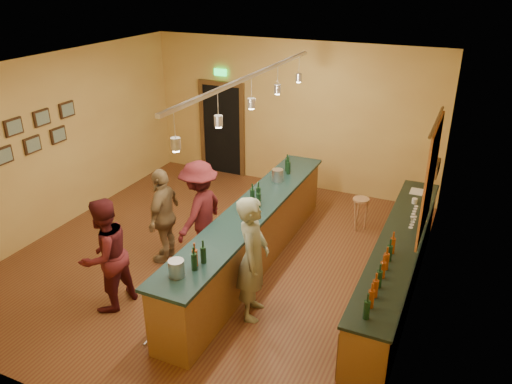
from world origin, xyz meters
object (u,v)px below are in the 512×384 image
at_px(tasting_bar, 252,233).
at_px(bartender, 253,258).
at_px(customer_a, 105,255).
at_px(customer_b, 164,215).
at_px(back_counter, 397,266).
at_px(bar_stool, 361,206).
at_px(customer_c, 200,211).

relative_size(tasting_bar, bartender, 2.78).
relative_size(customer_a, customer_b, 1.04).
height_order(back_counter, bar_stool, back_counter).
height_order(tasting_bar, customer_c, customer_c).
xyz_separation_m(bartender, customer_c, (-1.44, 1.03, -0.05)).
xyz_separation_m(tasting_bar, customer_c, (-0.89, -0.11, 0.26)).
distance_m(back_counter, customer_a, 4.25).
bearing_deg(customer_a, bar_stool, 153.30).
bearing_deg(customer_a, tasting_bar, 151.22).
relative_size(tasting_bar, bar_stool, 8.09).
xyz_separation_m(customer_a, bar_stool, (2.73, 3.82, -0.37)).
relative_size(bartender, customer_b, 1.12).
relative_size(customer_a, customer_c, 0.98).
bearing_deg(customer_b, tasting_bar, 97.52).
distance_m(bartender, customer_a, 2.09).
relative_size(customer_a, bar_stool, 2.71).
height_order(back_counter, customer_c, customer_c).
relative_size(customer_c, bar_stool, 2.76).
xyz_separation_m(back_counter, bar_stool, (-0.98, 1.80, -0.00)).
bearing_deg(tasting_bar, customer_a, -127.66).
bearing_deg(customer_c, customer_b, -58.09).
xyz_separation_m(back_counter, customer_b, (-3.70, -0.59, 0.33)).
distance_m(customer_a, customer_b, 1.43).
relative_size(bartender, customer_c, 1.05).
bearing_deg(back_counter, bartender, -142.78).
distance_m(customer_c, bar_stool, 3.07).
bearing_deg(customer_a, bartender, 118.16).
xyz_separation_m(back_counter, customer_c, (-3.19, -0.30, 0.38)).
relative_size(bartender, bar_stool, 2.91).
bearing_deg(bar_stool, customer_a, -125.58).
relative_size(back_counter, bar_stool, 7.22).
xyz_separation_m(bartender, customer_a, (-1.97, -0.69, -0.06)).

